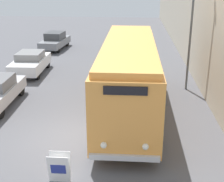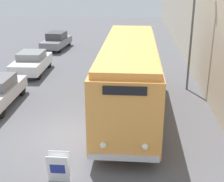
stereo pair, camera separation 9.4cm
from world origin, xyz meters
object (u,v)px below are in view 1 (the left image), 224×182
Objects in this scene: parked_car_far at (55,41)px; parked_car_mid at (30,62)px; streetlamp at (193,7)px; vintage_bus at (129,74)px; sign_board at (59,168)px.

parked_car_mid is at bearing -83.69° from parked_car_far.
parked_car_mid is (-10.07, 2.49, -3.94)m from streetlamp.
streetlamp is at bearing 45.83° from vintage_bus.
streetlamp reaches higher than vintage_bus.
sign_board is (-2.05, -5.80, -1.42)m from vintage_bus.
vintage_bus is 6.31m from sign_board.
vintage_bus reaches higher than sign_board.
sign_board is 19.87m from parked_car_far.
streetlamp is (5.36, 9.21, 4.20)m from sign_board.
sign_board is at bearing -120.21° from streetlamp.
vintage_bus reaches higher than parked_car_mid.
vintage_bus is 5.50m from streetlamp.
parked_car_far is (-6.94, 13.45, -1.17)m from vintage_bus.
streetlamp is 11.09m from parked_car_mid.
streetlamp is at bearing 59.79° from sign_board.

